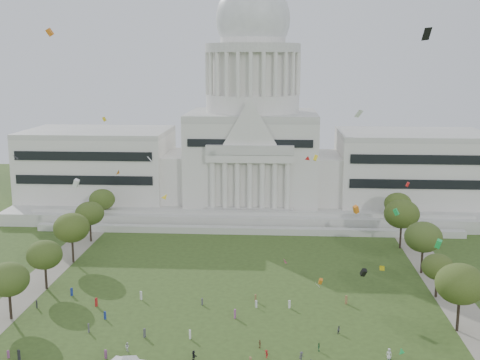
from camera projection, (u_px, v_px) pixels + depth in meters
name	position (u px, v px, depth m)	size (l,w,h in m)	color
capitol	(252.00, 147.00, 209.67)	(160.00, 64.50, 91.30)	#B8B6AD
path_left	(23.00, 295.00, 135.17)	(8.00, 160.00, 0.04)	gray
path_right	(458.00, 305.00, 129.23)	(8.00, 160.00, 0.04)	gray
row_tree_l_2	(8.00, 279.00, 120.90)	(8.42, 8.42, 11.97)	black
row_tree_r_2	(460.00, 284.00, 115.29)	(9.55, 9.55, 13.58)	black
row_tree_l_3	(44.00, 255.00, 137.16)	(8.12, 8.12, 11.55)	black
row_tree_r_3	(438.00, 267.00, 132.47)	(7.01, 7.01, 9.98)	black
row_tree_l_4	(72.00, 228.00, 155.04)	(9.29, 9.29, 13.21)	black
row_tree_r_4	(423.00, 237.00, 147.24)	(9.19, 9.19, 13.06)	black
row_tree_l_5	(90.00, 213.00, 173.50)	(8.33, 8.33, 11.85)	black
row_tree_r_5	(402.00, 214.00, 166.92)	(9.82, 9.82, 13.96)	black
row_tree_l_6	(102.00, 200.00, 191.38)	(8.19, 8.19, 11.64)	black
row_tree_r_6	(398.00, 204.00, 184.60)	(8.42, 8.42, 11.97)	black
person_0	(389.00, 354.00, 105.86)	(0.99, 0.64, 2.02)	silver
person_2	(339.00, 330.00, 115.80)	(0.77, 0.48, 1.58)	#4C4C51
person_3	(266.00, 354.00, 106.36)	(0.98, 0.50, 1.51)	#B21E1E
person_4	(260.00, 344.00, 110.10)	(0.91, 0.50, 1.55)	olive
person_5	(194.00, 355.00, 105.46)	(1.71, 0.68, 1.84)	#26262B
person_8	(127.00, 347.00, 108.77)	(0.83, 0.52, 1.72)	silver
person_9	(301.00, 356.00, 105.22)	(1.14, 0.59, 1.77)	#4C4C51
person_10	(319.00, 347.00, 108.82)	(0.93, 0.51, 1.58)	#33723F
distant_crowd	(162.00, 324.00, 118.34)	(66.51, 35.68, 1.93)	#994C8C
kite_swarm	(243.00, 191.00, 107.03)	(76.84, 99.31, 62.20)	red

